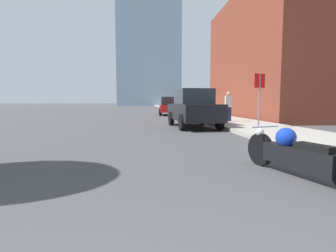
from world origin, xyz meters
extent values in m
cube|color=#9E998E|center=(5.71, 40.00, 0.07)|extent=(3.18, 240.00, 0.15)
cube|color=brown|center=(11.97, 19.66, 4.63)|extent=(8.92, 13.84, 9.25)
cylinder|color=black|center=(2.85, 4.88, 0.31)|extent=(0.26, 0.62, 0.62)
cube|color=black|center=(3.09, 4.02, 0.33)|extent=(0.59, 1.37, 0.32)
sphere|color=#1433AD|center=(3.01, 4.28, 0.62)|extent=(0.34, 0.34, 0.34)
cube|color=black|center=(3.16, 3.74, 0.54)|extent=(0.37, 0.65, 0.10)
sphere|color=silver|center=(2.84, 4.91, 0.64)|extent=(0.16, 0.16, 0.16)
cylinder|color=silver|center=(2.88, 4.79, 0.76)|extent=(0.61, 0.20, 0.04)
cube|color=black|center=(3.01, 12.41, 0.74)|extent=(2.03, 4.37, 0.76)
cube|color=#23282D|center=(3.01, 12.41, 1.47)|extent=(1.62, 2.14, 0.70)
cylinder|color=black|center=(2.09, 13.67, 0.36)|extent=(0.25, 0.73, 0.72)
cylinder|color=black|center=(3.75, 13.79, 0.36)|extent=(0.25, 0.73, 0.72)
cylinder|color=black|center=(2.27, 11.04, 0.36)|extent=(0.25, 0.73, 0.72)
cylinder|color=black|center=(3.93, 11.15, 0.36)|extent=(0.25, 0.73, 0.72)
cube|color=red|center=(3.06, 24.01, 0.61)|extent=(1.93, 4.14, 0.60)
cube|color=#23282D|center=(3.06, 24.01, 1.29)|extent=(1.57, 2.02, 0.74)
cylinder|color=black|center=(2.28, 25.31, 0.31)|extent=(0.23, 0.64, 0.63)
cylinder|color=black|center=(3.95, 25.24, 0.31)|extent=(0.23, 0.64, 0.63)
cylinder|color=black|center=(2.17, 22.79, 0.31)|extent=(0.23, 0.64, 0.63)
cylinder|color=black|center=(3.83, 22.71, 0.31)|extent=(0.23, 0.64, 0.63)
cylinder|color=slate|center=(5.59, 10.96, 1.28)|extent=(0.07, 0.07, 2.27)
cube|color=red|center=(5.59, 10.96, 2.12)|extent=(0.57, 0.26, 0.60)
cube|color=#1E2347|center=(5.33, 14.20, 0.54)|extent=(0.29, 0.20, 0.78)
cube|color=beige|center=(5.33, 14.20, 1.24)|extent=(0.36, 0.20, 0.62)
sphere|color=tan|center=(5.33, 14.20, 1.66)|extent=(0.23, 0.23, 0.23)
camera|label=1|loc=(0.59, 0.10, 1.22)|focal=28.00mm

